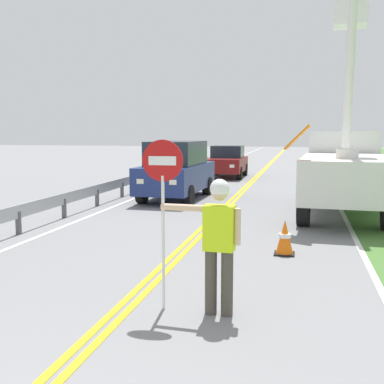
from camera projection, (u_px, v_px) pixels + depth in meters
centerline_yellow_left at (246, 186)px, 21.94m from camera, size 0.11×110.00×0.01m
centerline_yellow_right at (250, 186)px, 21.90m from camera, size 0.11×110.00×0.01m
edge_line_right at (330, 188)px, 21.13m from camera, size 0.12×110.00×0.01m
edge_line_left at (171, 184)px, 22.70m from camera, size 0.12×110.00×0.01m
flagger_worker at (218, 238)px, 6.36m from camera, size 1.09×0.26×1.83m
stop_sign_paddle at (163, 186)px, 6.49m from camera, size 0.56×0.04×2.33m
utility_bucket_truck at (344, 165)px, 14.56m from camera, size 3.02×6.93×6.17m
oncoming_suv_nearest at (177, 170)px, 17.63m from camera, size 2.04×4.66×2.10m
oncoming_sedan_second at (227, 162)px, 26.12m from camera, size 1.94×4.12×1.70m
traffic_cone_lead at (285, 238)px, 9.62m from camera, size 0.40×0.40×0.70m
guardrail_left_shoulder at (132, 180)px, 19.25m from camera, size 0.10×32.00×0.71m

